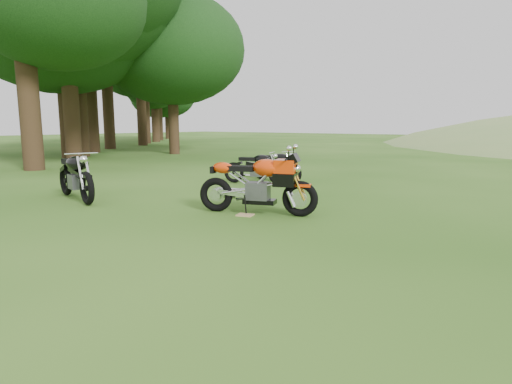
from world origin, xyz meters
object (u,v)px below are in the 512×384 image
Objects in this scene: plywood_board at (245,215)px; vintage_moto_c at (276,165)px; vintage_moto_d at (256,167)px; vintage_moto_a at (75,174)px; sport_motorcycle at (257,179)px.

plywood_board is 4.68m from vintage_moto_c.
vintage_moto_d is (-0.18, -0.73, -0.00)m from vintage_moto_c.
vintage_moto_a reaches higher than vintage_moto_d.
plywood_board is at bearing -126.87° from sport_motorcycle.
vintage_moto_d is at bearing 125.09° from plywood_board.
sport_motorcycle is 1.19× the size of vintage_moto_d.
sport_motorcycle is 0.68m from plywood_board.
plywood_board is 4.15m from vintage_moto_d.
sport_motorcycle reaches higher than vintage_moto_c.
vintage_moto_d is at bearing 106.67° from sport_motorcycle.
vintage_moto_c is 0.75m from vintage_moto_d.
sport_motorcycle is 7.44× the size of plywood_board.
vintage_moto_c is at bearing 85.26° from vintage_moto_a.
sport_motorcycle is 3.96m from vintage_moto_d.
vintage_moto_a is 5.39m from vintage_moto_c.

